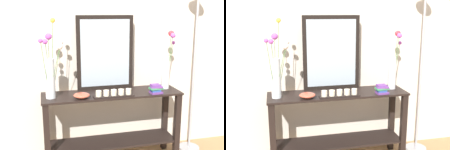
{
  "view_description": "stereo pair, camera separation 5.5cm",
  "coord_description": "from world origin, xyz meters",
  "views": [
    {
      "loc": [
        -0.65,
        -2.63,
        1.57
      ],
      "look_at": [
        0.0,
        0.0,
        0.95
      ],
      "focal_mm": 44.97,
      "sensor_mm": 36.0,
      "label": 1
    },
    {
      "loc": [
        -0.6,
        -2.64,
        1.57
      ],
      "look_at": [
        0.0,
        0.0,
        0.95
      ],
      "focal_mm": 44.97,
      "sensor_mm": 36.0,
      "label": 2
    }
  ],
  "objects": [
    {
      "name": "wall_back",
      "position": [
        0.0,
        0.31,
        1.35
      ],
      "size": [
        6.4,
        0.08,
        2.7
      ],
      "primitive_type": "cube",
      "color": "beige",
      "rests_on": "ground"
    },
    {
      "name": "candle_tray",
      "position": [
        -0.01,
        -0.12,
        0.79
      ],
      "size": [
        0.39,
        0.09,
        0.07
      ],
      "color": "black",
      "rests_on": "console_table"
    },
    {
      "name": "floor_lamp",
      "position": [
        0.94,
        0.07,
        1.26
      ],
      "size": [
        0.24,
        0.24,
        1.87
      ],
      "color": "#9E9EA3",
      "rests_on": "ground"
    },
    {
      "name": "console_table",
      "position": [
        0.0,
        0.0,
        0.47
      ],
      "size": [
        1.39,
        0.38,
        0.76
      ],
      "color": "black",
      "rests_on": "ground"
    },
    {
      "name": "decorative_bowl",
      "position": [
        -0.32,
        -0.11,
        0.79
      ],
      "size": [
        0.15,
        0.15,
        0.05
      ],
      "color": "#B24C38",
      "rests_on": "console_table"
    },
    {
      "name": "mirror_leaning",
      "position": [
        -0.03,
        0.16,
        1.14
      ],
      "size": [
        0.59,
        0.03,
        0.76
      ],
      "color": "black",
      "rests_on": "console_table"
    },
    {
      "name": "book_stack",
      "position": [
        0.42,
        -0.13,
        0.81
      ],
      "size": [
        0.13,
        0.1,
        0.09
      ],
      "color": "#663884",
      "rests_on": "console_table"
    },
    {
      "name": "vase_right",
      "position": [
        0.6,
        0.03,
        0.99
      ],
      "size": [
        0.14,
        0.14,
        0.61
      ],
      "color": "silver",
      "rests_on": "console_table"
    },
    {
      "name": "tall_vase_left",
      "position": [
        -0.59,
        -0.03,
        1.03
      ],
      "size": [
        0.23,
        0.24,
        0.74
      ],
      "color": "silver",
      "rests_on": "console_table"
    }
  ]
}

